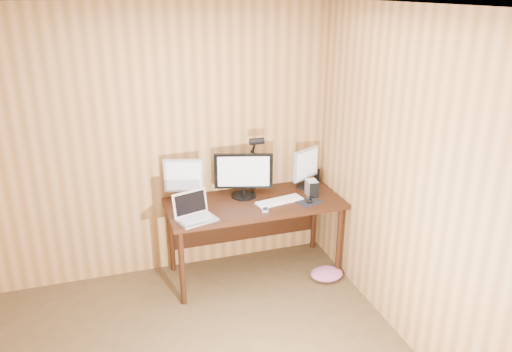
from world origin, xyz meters
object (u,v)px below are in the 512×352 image
monitor_right (306,167)px  phone (265,209)px  hard_drive (312,188)px  desk (252,210)px  mouse (309,200)px  monitor_center (244,175)px  laptop (194,213)px  desk_lamp (255,155)px  speaker (317,175)px  monitor_left (184,179)px  keyboard (279,201)px

monitor_right → phone: 0.70m
hard_drive → monitor_right: bearing=87.3°
desk → mouse: bearing=-27.1°
monitor_right → hard_drive: bearing=-126.2°
monitor_center → laptop: 0.65m
desk → desk_lamp: bearing=64.3°
desk → monitor_center: bearing=128.5°
speaker → laptop: bearing=-160.8°
laptop → phone: size_ratio=3.20×
desk → speaker: size_ratio=12.21×
desk → phone: bearing=-82.5°
mouse → hard_drive: bearing=40.6°
monitor_center → speaker: 0.84m
mouse → speaker: bearing=40.6°
desk_lamp → mouse: bearing=-45.3°
phone → laptop: bearing=-162.9°
monitor_left → desk_lamp: bearing=19.4°
monitor_left → monitor_right: (1.19, -0.03, -0.01)m
monitor_center → keyboard: 0.41m
monitor_left → mouse: 1.16m
laptop → speaker: bearing=2.5°
monitor_right → keyboard: bearing=-173.9°
monitor_right → phone: monitor_right is taller
desk → phone: 0.31m
laptop → mouse: 1.07m
desk → hard_drive: (0.56, -0.10, 0.20)m
monitor_right → laptop: (-1.18, -0.36, -0.15)m
laptop → keyboard: bearing=-9.3°
monitor_center → phone: monitor_center is taller
monitor_center → monitor_right: bearing=19.2°
keyboard → mouse: 0.27m
monitor_center → desk_lamp: (0.14, 0.09, 0.14)m
keyboard → mouse: bearing=-30.4°
monitor_center → desk_lamp: desk_lamp is taller
keyboard → phone: (-0.18, -0.13, -0.00)m
desk → hard_drive: size_ratio=10.64×
desk → monitor_right: 0.68m
monitor_right → mouse: (-0.11, -0.35, -0.19)m
mouse → phone: bearing=167.0°
keyboard → desk: bearing=134.8°
speaker → mouse: bearing=-121.7°
keyboard → speaker: bearing=23.6°
monitor_right → desk_lamp: 0.53m
monitor_center → hard_drive: monitor_center is taller
mouse → desk_lamp: desk_lamp is taller
monitor_right → phone: (-0.55, -0.39, -0.20)m
monitor_right → speaker: bearing=2.5°
keyboard → desk_lamp: 0.49m
monitor_center → mouse: 0.65m
desk → monitor_left: size_ratio=3.97×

